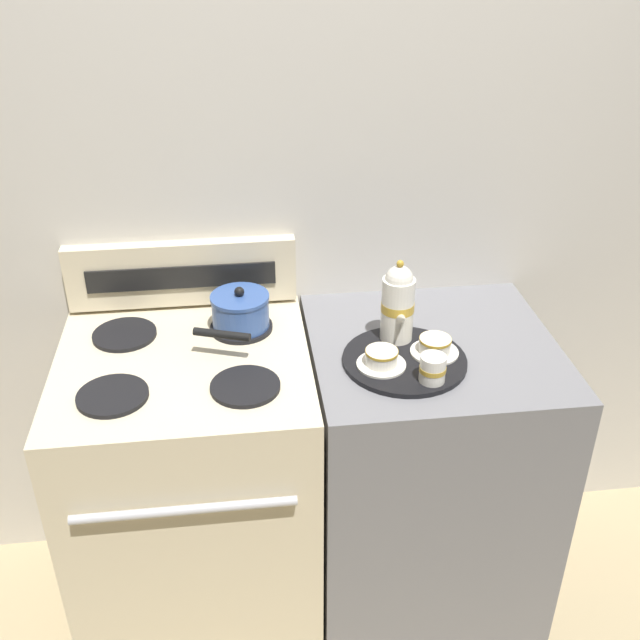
% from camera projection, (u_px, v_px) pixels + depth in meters
% --- Properties ---
extents(ground_plane, '(6.00, 6.00, 0.00)m').
position_uv_depth(ground_plane, '(312.00, 588.00, 2.50)').
color(ground_plane, tan).
extents(wall_back, '(6.00, 0.05, 2.20)m').
position_uv_depth(wall_back, '(297.00, 244.00, 2.24)').
color(wall_back, beige).
rests_on(wall_back, ground).
extents(stove, '(0.68, 0.68, 0.95)m').
position_uv_depth(stove, '(196.00, 492.00, 2.22)').
color(stove, beige).
rests_on(stove, ground).
extents(control_panel, '(0.67, 0.05, 0.20)m').
position_uv_depth(control_panel, '(182.00, 273.00, 2.19)').
color(control_panel, beige).
rests_on(control_panel, stove).
extents(side_counter, '(0.68, 0.65, 0.94)m').
position_uv_depth(side_counter, '(423.00, 473.00, 2.30)').
color(side_counter, slate).
rests_on(side_counter, ground).
extents(saucepan, '(0.21, 0.27, 0.12)m').
position_uv_depth(saucepan, '(240.00, 311.00, 2.10)').
color(saucepan, '#335193').
rests_on(saucepan, stove).
extents(serving_tray, '(0.33, 0.33, 0.01)m').
position_uv_depth(serving_tray, '(404.00, 360.00, 1.98)').
color(serving_tray, black).
rests_on(serving_tray, side_counter).
extents(teapot, '(0.09, 0.15, 0.24)m').
position_uv_depth(teapot, '(398.00, 303.00, 2.01)').
color(teapot, white).
rests_on(teapot, serving_tray).
extents(teacup_left, '(0.13, 0.13, 0.05)m').
position_uv_depth(teacup_left, '(381.00, 358.00, 1.93)').
color(teacup_left, white).
rests_on(teacup_left, serving_tray).
extents(teacup_right, '(0.13, 0.13, 0.05)m').
position_uv_depth(teacup_right, '(435.00, 346.00, 1.99)').
color(teacup_right, white).
rests_on(teacup_right, serving_tray).
extents(creamer_jug, '(0.07, 0.07, 0.07)m').
position_uv_depth(creamer_jug, '(433.00, 369.00, 1.87)').
color(creamer_jug, white).
rests_on(creamer_jug, serving_tray).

